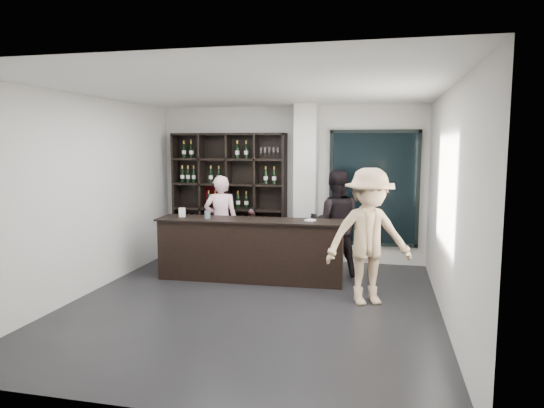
% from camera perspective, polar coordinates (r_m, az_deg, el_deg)
% --- Properties ---
extents(floor, '(5.00, 5.50, 0.01)m').
position_cam_1_polar(floor, '(6.80, -2.36, -11.81)').
color(floor, black).
rests_on(floor, ground).
extents(wine_shelf, '(2.20, 0.35, 2.40)m').
position_cam_1_polar(wine_shelf, '(9.28, -5.07, 0.88)').
color(wine_shelf, black).
rests_on(wine_shelf, floor).
extents(structural_column, '(0.40, 0.40, 2.90)m').
position_cam_1_polar(structural_column, '(8.81, 4.04, 2.20)').
color(structural_column, silver).
rests_on(structural_column, floor).
extents(glass_panel, '(1.60, 0.08, 2.10)m').
position_cam_1_polar(glass_panel, '(8.93, 11.88, 1.81)').
color(glass_panel, black).
rests_on(glass_panel, floor).
extents(tasting_counter, '(3.04, 0.63, 1.00)m').
position_cam_1_polar(tasting_counter, '(7.86, -2.56, -5.38)').
color(tasting_counter, black).
rests_on(tasting_counter, floor).
extents(taster_pink, '(0.67, 0.52, 1.65)m').
position_cam_1_polar(taster_pink, '(8.72, -6.02, -2.03)').
color(taster_pink, '#FFC7D6').
rests_on(taster_pink, floor).
extents(taster_black, '(0.91, 0.74, 1.77)m').
position_cam_1_polar(taster_black, '(8.20, 7.48, -2.18)').
color(taster_black, black).
rests_on(taster_black, floor).
extents(customer, '(1.39, 1.11, 1.88)m').
position_cam_1_polar(customer, '(6.75, 11.32, -3.79)').
color(customer, tan).
rests_on(customer, floor).
extents(wine_glass, '(0.10, 0.10, 0.20)m').
position_cam_1_polar(wine_glass, '(7.68, -2.46, -1.15)').
color(wine_glass, white).
rests_on(wine_glass, tasting_counter).
extents(spit_cup, '(0.12, 0.12, 0.13)m').
position_cam_1_polar(spit_cup, '(7.89, -7.60, -1.26)').
color(spit_cup, '#95A7B8').
rests_on(spit_cup, tasting_counter).
extents(napkin_stack, '(0.17, 0.17, 0.02)m').
position_cam_1_polar(napkin_stack, '(7.61, 4.52, -1.92)').
color(napkin_stack, white).
rests_on(napkin_stack, tasting_counter).
extents(card_stand, '(0.11, 0.07, 0.15)m').
position_cam_1_polar(card_stand, '(8.13, -10.53, -0.98)').
color(card_stand, white).
rests_on(card_stand, tasting_counter).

